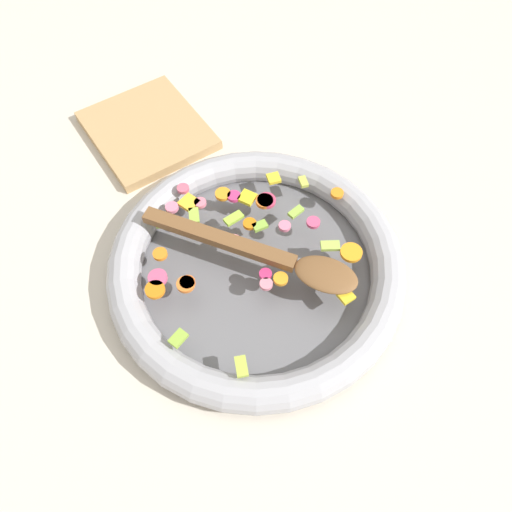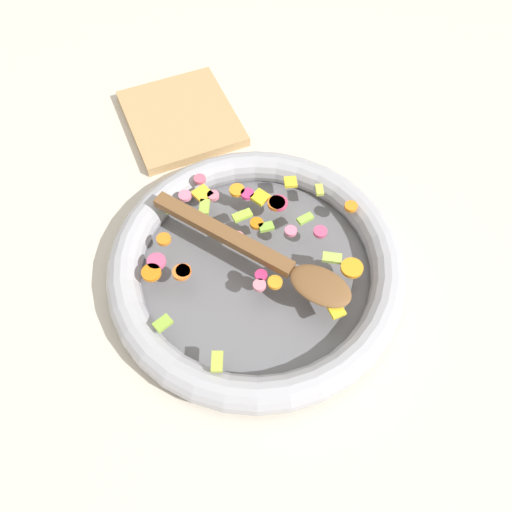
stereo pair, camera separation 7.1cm
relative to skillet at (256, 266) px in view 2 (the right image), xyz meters
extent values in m
plane|color=beige|center=(0.00, 0.00, -0.02)|extent=(4.00, 4.00, 0.00)
cylinder|color=slate|center=(0.00, 0.00, -0.02)|extent=(0.39, 0.39, 0.01)
torus|color=#9E9EA5|center=(0.00, 0.00, 0.00)|extent=(0.44, 0.44, 0.05)
cylinder|color=orange|center=(0.07, -0.07, 0.03)|extent=(0.03, 0.03, 0.01)
cylinder|color=orange|center=(0.08, 0.11, 0.03)|extent=(0.03, 0.03, 0.01)
cylinder|color=orange|center=(0.12, -0.02, 0.03)|extent=(0.03, 0.03, 0.01)
cylinder|color=orange|center=(0.03, 0.15, 0.03)|extent=(0.03, 0.03, 0.01)
cylinder|color=orange|center=(0.02, -0.17, 0.03)|extent=(0.03, 0.03, 0.01)
cylinder|color=orange|center=(0.01, 0.11, 0.03)|extent=(0.03, 0.03, 0.01)
cylinder|color=orange|center=(-0.05, -0.01, 0.03)|extent=(0.03, 0.03, 0.01)
cylinder|color=orange|center=(0.02, 0.10, 0.03)|extent=(0.03, 0.03, 0.01)
cylinder|color=orange|center=(0.05, -0.02, 0.03)|extent=(0.03, 0.03, 0.01)
cylinder|color=orange|center=(-0.07, -0.12, 0.03)|extent=(0.04, 0.04, 0.01)
cube|color=#8AAF3B|center=(-0.05, 0.15, 0.03)|extent=(0.02, 0.03, 0.01)
cube|color=#9CC043|center=(0.11, 0.04, 0.03)|extent=(0.03, 0.03, 0.01)
cube|color=#A5C44E|center=(-0.05, -0.10, 0.03)|extent=(0.03, 0.03, 0.01)
cube|color=#B9C54A|center=(0.07, -0.14, 0.03)|extent=(0.02, 0.02, 0.01)
cube|color=#A0CF3D|center=(0.07, -0.01, 0.03)|extent=(0.02, 0.03, 0.01)
cube|color=#A8BC41|center=(-0.13, 0.11, 0.03)|extent=(0.03, 0.02, 0.01)
cube|color=#9CCE44|center=(0.13, 0.09, 0.03)|extent=(0.03, 0.02, 0.01)
cube|color=#93C243|center=(0.03, -0.09, 0.03)|extent=(0.02, 0.03, 0.01)
cube|color=#86B33E|center=(0.04, -0.03, 0.03)|extent=(0.02, 0.02, 0.01)
cylinder|color=#D86E83|center=(0.13, 0.02, 0.03)|extent=(0.03, 0.03, 0.01)
cylinder|color=pink|center=(0.02, -0.06, 0.03)|extent=(0.03, 0.03, 0.01)
cylinder|color=#D3527B|center=(-0.08, -0.04, 0.03)|extent=(0.02, 0.02, 0.01)
cylinder|color=pink|center=(0.14, 0.06, 0.03)|extent=(0.03, 0.03, 0.01)
cylinder|color=#D24972|center=(0.00, -0.10, 0.03)|extent=(0.02, 0.02, 0.01)
cylinder|color=#D03370|center=(0.11, -0.03, 0.03)|extent=(0.03, 0.03, 0.01)
cylinder|color=#CE3C5F|center=(0.07, -0.07, 0.03)|extent=(0.03, 0.03, 0.01)
cylinder|color=pink|center=(0.04, 0.01, 0.03)|extent=(0.03, 0.03, 0.01)
cylinder|color=pink|center=(-0.05, 0.01, 0.03)|extent=(0.02, 0.02, 0.01)
cylinder|color=#CF5971|center=(0.17, 0.03, 0.03)|extent=(0.03, 0.03, 0.01)
cylinder|color=#CB2C63|center=(-0.03, 0.01, 0.03)|extent=(0.03, 0.03, 0.01)
cylinder|color=#CE4D75|center=(0.04, 0.13, 0.03)|extent=(0.04, 0.04, 0.01)
cube|color=gold|center=(0.14, 0.03, 0.03)|extent=(0.03, 0.03, 0.01)
cube|color=yellow|center=(-0.12, -0.06, 0.03)|extent=(0.02, 0.02, 0.01)
cube|color=yellow|center=(0.09, -0.05, 0.03)|extent=(0.03, 0.03, 0.01)
cube|color=yellow|center=(0.10, -0.10, 0.03)|extent=(0.02, 0.02, 0.01)
cube|color=brown|center=(0.05, 0.03, 0.04)|extent=(0.21, 0.15, 0.01)
ellipsoid|color=brown|center=(-0.09, -0.06, 0.04)|extent=(0.11, 0.10, 0.01)
cube|color=tan|center=(0.36, 0.00, -0.01)|extent=(0.21, 0.19, 0.02)
camera|label=1|loc=(-0.32, 0.21, 0.63)|focal=35.00mm
camera|label=2|loc=(-0.35, 0.15, 0.63)|focal=35.00mm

